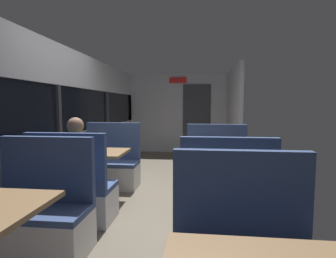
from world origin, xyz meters
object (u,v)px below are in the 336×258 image
at_px(seated_passenger, 76,176).
at_px(bench_mid_window_facing_end, 73,195).
at_px(bench_mid_window_facing_entry, 111,168).
at_px(coffee_cup_secondary, 216,151).
at_px(bench_rear_aisle_facing_entry, 217,174).
at_px(dining_table_rear_aisle, 221,164).
at_px(bench_rear_aisle_facing_end, 226,208).
at_px(dining_table_mid_window, 95,158).
at_px(bench_near_window_facing_entry, 40,219).

bearing_deg(seated_passenger, bench_mid_window_facing_end, -90.00).
height_order(bench_mid_window_facing_entry, coffee_cup_secondary, bench_mid_window_facing_entry).
xyz_separation_m(bench_rear_aisle_facing_entry, seated_passenger, (-1.79, -1.13, 0.21)).
relative_size(dining_table_rear_aisle, seated_passenger, 0.71).
distance_m(bench_mid_window_facing_entry, bench_rear_aisle_facing_entry, 1.80).
xyz_separation_m(bench_mid_window_facing_end, dining_table_rear_aisle, (1.79, 0.50, 0.31)).
bearing_deg(bench_mid_window_facing_entry, bench_rear_aisle_facing_end, -41.77).
distance_m(bench_rear_aisle_facing_end, coffee_cup_secondary, 0.97).
height_order(dining_table_mid_window, dining_table_rear_aisle, same).
relative_size(bench_rear_aisle_facing_entry, coffee_cup_secondary, 12.22).
bearing_deg(bench_mid_window_facing_end, bench_rear_aisle_facing_end, -6.38).
relative_size(bench_near_window_facing_entry, bench_mid_window_facing_entry, 1.00).
xyz_separation_m(dining_table_mid_window, seated_passenger, (0.00, -0.63, -0.10)).
relative_size(bench_rear_aisle_facing_end, coffee_cup_secondary, 12.22).
height_order(bench_mid_window_facing_entry, bench_rear_aisle_facing_end, same).
bearing_deg(seated_passenger, bench_near_window_facing_entry, -90.00).
distance_m(dining_table_mid_window, bench_mid_window_facing_entry, 0.77).
distance_m(dining_table_mid_window, bench_mid_window_facing_end, 0.77).
xyz_separation_m(bench_near_window_facing_entry, bench_mid_window_facing_entry, (0.00, 2.09, 0.00)).
bearing_deg(bench_near_window_facing_entry, bench_rear_aisle_facing_entry, 46.53).
bearing_deg(bench_mid_window_facing_end, coffee_cup_secondary, 20.53).
relative_size(dining_table_mid_window, coffee_cup_secondary, 10.00).
bearing_deg(bench_mid_window_facing_end, bench_mid_window_facing_entry, 90.00).
distance_m(dining_table_mid_window, coffee_cup_secondary, 1.75).
xyz_separation_m(bench_near_window_facing_entry, dining_table_mid_window, (0.00, 1.39, 0.31)).
xyz_separation_m(bench_mid_window_facing_end, bench_mid_window_facing_entry, (0.00, 1.40, 0.00)).
relative_size(dining_table_mid_window, bench_mid_window_facing_entry, 0.82).
height_order(bench_near_window_facing_entry, bench_mid_window_facing_end, same).
xyz_separation_m(bench_mid_window_facing_entry, dining_table_rear_aisle, (1.79, -0.90, 0.31)).
distance_m(seated_passenger, coffee_cup_secondary, 1.85).
xyz_separation_m(bench_mid_window_facing_entry, bench_rear_aisle_facing_entry, (1.79, -0.20, 0.00)).
distance_m(bench_mid_window_facing_entry, coffee_cup_secondary, 1.95).
relative_size(bench_mid_window_facing_entry, seated_passenger, 0.87).
xyz_separation_m(bench_mid_window_facing_entry, seated_passenger, (0.00, -1.33, 0.21)).
xyz_separation_m(bench_mid_window_facing_end, coffee_cup_secondary, (1.74, 0.65, 0.46)).
bearing_deg(bench_rear_aisle_facing_end, bench_mid_window_facing_end, 173.62).
xyz_separation_m(bench_mid_window_facing_entry, bench_rear_aisle_facing_end, (1.79, -1.60, 0.00)).
bearing_deg(coffee_cup_secondary, dining_table_mid_window, 178.41).
relative_size(bench_mid_window_facing_end, bench_rear_aisle_facing_entry, 1.00).
height_order(bench_near_window_facing_entry, coffee_cup_secondary, bench_near_window_facing_entry).
xyz_separation_m(bench_near_window_facing_entry, bench_mid_window_facing_end, (0.00, 0.69, 0.00)).
height_order(bench_near_window_facing_entry, bench_rear_aisle_facing_end, same).
distance_m(bench_mid_window_facing_entry, dining_table_rear_aisle, 2.03).
height_order(bench_near_window_facing_entry, dining_table_mid_window, bench_near_window_facing_entry).
distance_m(bench_mid_window_facing_end, bench_rear_aisle_facing_end, 1.80).
xyz_separation_m(dining_table_mid_window, dining_table_rear_aisle, (1.79, -0.20, 0.00)).
relative_size(bench_mid_window_facing_end, bench_rear_aisle_facing_end, 1.00).
bearing_deg(bench_mid_window_facing_entry, bench_rear_aisle_facing_entry, -6.38).
height_order(bench_rear_aisle_facing_entry, seated_passenger, seated_passenger).
bearing_deg(dining_table_rear_aisle, bench_near_window_facing_entry, -146.40).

